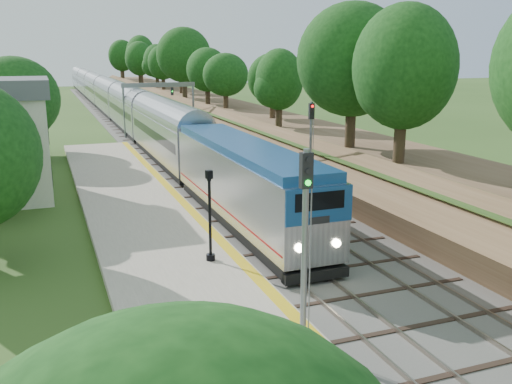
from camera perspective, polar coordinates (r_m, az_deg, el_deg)
name	(u,v)px	position (r m, az deg, el deg)	size (l,w,h in m)	color
trackbed	(149,131)	(72.13, -10.69, 6.02)	(9.50, 170.00, 0.28)	#4C4944
platform	(164,250)	(28.54, -9.15, -5.75)	(6.40, 68.00, 0.38)	#9F9380
yellow_stripe	(220,240)	(29.13, -3.65, -4.78)	(0.55, 68.00, 0.01)	gold
embankment	(213,113)	(73.80, -4.31, 7.87)	(10.64, 170.00, 11.70)	brown
signal_gantry	(159,95)	(66.82, -9.70, 9.55)	(8.40, 0.38, 6.20)	slate
trees_behind_platform	(27,155)	(31.52, -21.92, 3.45)	(7.82, 53.32, 7.21)	#332316
train	(111,100)	(91.74, -14.31, 8.89)	(3.07, 143.81, 4.51)	black
lamppost_far	(210,221)	(25.82, -4.63, -2.89)	(0.42, 0.42, 4.21)	black
signal_platform	(305,228)	(17.90, 4.92, -3.56)	(0.38, 0.30, 6.47)	slate
signal_farside	(311,140)	(37.87, 5.50, 5.24)	(0.35, 0.28, 6.40)	slate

